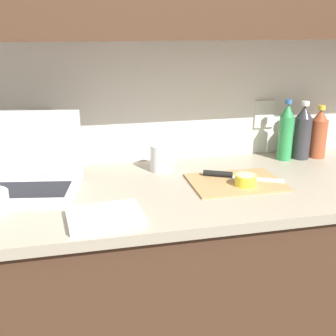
% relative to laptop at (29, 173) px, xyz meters
% --- Properties ---
extents(counter_unit, '(2.28, 0.66, 0.92)m').
position_rel_laptop_xyz_m(counter_unit, '(0.31, -0.09, -0.51)').
color(counter_unit, '#472D1E').
rests_on(counter_unit, ground_plane).
extents(laptop, '(0.39, 0.31, 0.27)m').
position_rel_laptop_xyz_m(laptop, '(0.00, 0.00, 0.00)').
color(laptop, silver).
rests_on(laptop, counter_unit).
extents(cutting_board, '(0.33, 0.25, 0.01)m').
position_rel_laptop_xyz_m(cutting_board, '(0.73, -0.10, -0.06)').
color(cutting_board, tan).
rests_on(cutting_board, counter_unit).
extents(knife, '(0.28, 0.16, 0.02)m').
position_rel_laptop_xyz_m(knife, '(0.72, -0.06, -0.05)').
color(knife, silver).
rests_on(knife, cutting_board).
extents(lemon_half_cut, '(0.08, 0.08, 0.04)m').
position_rel_laptop_xyz_m(lemon_half_cut, '(0.75, -0.15, -0.04)').
color(lemon_half_cut, yellow).
rests_on(lemon_half_cut, cutting_board).
extents(bottle_green_soda, '(0.06, 0.06, 0.26)m').
position_rel_laptop_xyz_m(bottle_green_soda, '(1.04, 0.13, 0.06)').
color(bottle_green_soda, '#2D934C').
rests_on(bottle_green_soda, counter_unit).
extents(bottle_oil_tall, '(0.07, 0.07, 0.25)m').
position_rel_laptop_xyz_m(bottle_oil_tall, '(1.12, 0.13, 0.05)').
color(bottle_oil_tall, '#333338').
rests_on(bottle_oil_tall, counter_unit).
extents(bottle_water_clear, '(0.07, 0.07, 0.23)m').
position_rel_laptop_xyz_m(bottle_water_clear, '(1.20, 0.13, 0.04)').
color(bottle_water_clear, '#A34C2D').
rests_on(bottle_water_clear, counter_unit).
extents(measuring_cup, '(0.11, 0.09, 0.11)m').
position_rel_laptop_xyz_m(measuring_cup, '(0.50, 0.10, -0.01)').
color(measuring_cup, silver).
rests_on(measuring_cup, counter_unit).
extents(dish_towel, '(0.23, 0.18, 0.02)m').
position_rel_laptop_xyz_m(dish_towel, '(0.23, -0.30, -0.05)').
color(dish_towel, white).
rests_on(dish_towel, counter_unit).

